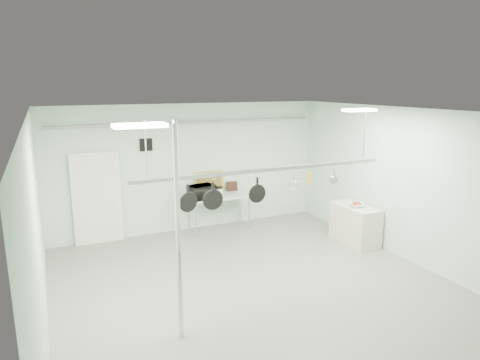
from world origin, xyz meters
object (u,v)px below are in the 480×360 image
microwave (201,192)px  fruit_bowl (356,205)px  side_cabinet (355,224)px  skillet_right (257,190)px  skillet_mid (213,196)px  prep_table (219,198)px  coffee_canister (219,193)px  pot_rack (267,168)px  skillet_left (188,198)px  chrome_pole (178,234)px

microwave → fruit_bowl: size_ratio=1.76×
fruit_bowl → side_cabinet: bearing=48.1°
side_cabinet → skillet_right: size_ratio=2.67×
microwave → skillet_mid: bearing=59.9°
skillet_mid → microwave: bearing=76.0°
prep_table → coffee_canister: 0.23m
pot_rack → microwave: (-0.10, 3.19, -1.15)m
side_cabinet → skillet_left: bearing=-166.0°
side_cabinet → coffee_canister: size_ratio=5.40×
fruit_bowl → skillet_mid: size_ratio=0.74×
side_cabinet → skillet_right: bearing=-160.7°
prep_table → skillet_mid: bearing=-113.4°
chrome_pole → coffee_canister: (2.26, 4.07, -0.58)m
chrome_pole → skillet_right: chrome_pole is taller
side_cabinet → skillet_left: skillet_left is taller
prep_table → pot_rack: 3.61m
skillet_left → side_cabinet: bearing=0.9°
skillet_left → skillet_right: size_ratio=1.04×
microwave → skillet_right: size_ratio=1.37×
coffee_canister → skillet_left: bearing=-119.8°
prep_table → fruit_bowl: size_ratio=4.56×
chrome_pole → fruit_bowl: bearing=22.0°
chrome_pole → coffee_canister: size_ratio=14.40×
pot_rack → skillet_left: 1.50m
prep_table → microwave: bearing=-167.1°
pot_rack → skillet_mid: pot_rack is taller
prep_table → fruit_bowl: bearing=-42.1°
chrome_pole → pot_rack: chrome_pole is taller
coffee_canister → prep_table: bearing=71.6°
prep_table → skillet_left: bearing=-119.3°
skillet_left → skillet_mid: bearing=-13.1°
skillet_right → side_cabinet: bearing=18.0°
side_cabinet → microwave: bearing=145.6°
prep_table → pot_rack: bearing=-96.9°
side_cabinet → microwave: size_ratio=1.94×
pot_rack → skillet_left: (-1.45, 0.00, -0.38)m
microwave → skillet_right: bearing=74.4°
side_cabinet → prep_table: bearing=139.2°
fruit_bowl → chrome_pole: bearing=-158.0°
pot_rack → coffee_canister: size_ratio=21.61×
chrome_pole → prep_table: chrome_pole is taller
prep_table → skillet_left: (-1.85, -3.30, 1.02)m
coffee_canister → microwave: bearing=177.7°
microwave → skillet_right: 3.28m
side_cabinet → pot_rack: size_ratio=0.25×
prep_table → side_cabinet: 3.39m
chrome_pole → fruit_bowl: (4.80, 1.94, -0.66)m
prep_table → chrome_pole: bearing=-118.7°
skillet_left → skillet_mid: 0.43m
coffee_canister → fruit_bowl: coffee_canister is taller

